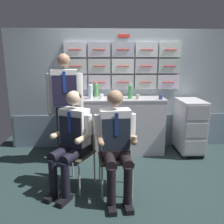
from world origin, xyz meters
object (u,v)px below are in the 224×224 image
(service_trolley, at_px, (189,125))
(paper_cup_blue, at_px, (161,97))
(crew_member_center, at_px, (116,139))
(crew_member_standing, at_px, (65,100))
(folding_chair_center, at_px, (114,149))
(sparkling_bottle_green, at_px, (130,91))
(crew_member_left, at_px, (71,137))
(folding_chair_left, at_px, (79,145))

(service_trolley, xyz_separation_m, paper_cup_blue, (-0.54, -0.03, 0.51))
(crew_member_center, bearing_deg, crew_member_standing, 128.20)
(folding_chair_center, xyz_separation_m, sparkling_bottle_green, (0.33, 1.13, 0.56))
(crew_member_left, height_order, paper_cup_blue, crew_member_left)
(service_trolley, distance_m, sparkling_bottle_green, 1.20)
(crew_member_left, bearing_deg, paper_cup_blue, 37.43)
(service_trolley, height_order, paper_cup_blue, paper_cup_blue)
(crew_member_left, distance_m, crew_member_center, 0.57)
(folding_chair_left, relative_size, sparkling_bottle_green, 3.30)
(crew_member_standing, bearing_deg, crew_member_center, -51.80)
(crew_member_left, distance_m, sparkling_bottle_green, 1.48)
(crew_member_center, relative_size, sparkling_bottle_green, 4.93)
(service_trolley, bearing_deg, crew_member_left, -150.50)
(service_trolley, bearing_deg, crew_member_standing, -171.19)
(service_trolley, relative_size, paper_cup_blue, 12.53)
(folding_chair_left, distance_m, crew_member_standing, 0.83)
(folding_chair_center, distance_m, crew_member_center, 0.24)
(folding_chair_center, height_order, sparkling_bottle_green, sparkling_bottle_green)
(crew_member_left, distance_m, paper_cup_blue, 1.75)
(crew_member_left, xyz_separation_m, folding_chair_center, (0.53, 0.01, -0.16))
(service_trolley, height_order, folding_chair_center, service_trolley)
(crew_member_left, xyz_separation_m, crew_member_center, (0.55, -0.15, 0.02))
(folding_chair_left, bearing_deg, service_trolley, 27.12)
(crew_member_left, relative_size, crew_member_standing, 0.74)
(crew_member_left, bearing_deg, crew_member_center, -15.66)
(folding_chair_center, distance_m, crew_member_standing, 1.14)
(crew_member_center, bearing_deg, service_trolley, 42.17)
(folding_chair_left, height_order, folding_chair_center, same)
(folding_chair_left, height_order, crew_member_center, crew_member_center)
(service_trolley, bearing_deg, folding_chair_center, -142.05)
(folding_chair_left, xyz_separation_m, folding_chair_center, (0.45, -0.14, 0.00))
(crew_member_left, height_order, crew_member_center, crew_member_center)
(service_trolley, bearing_deg, sparkling_bottle_green, 176.95)
(folding_chair_center, xyz_separation_m, crew_member_center, (0.01, -0.16, 0.18))
(service_trolley, bearing_deg, paper_cup_blue, -176.49)
(folding_chair_left, bearing_deg, paper_cup_blue, 35.04)
(folding_chair_center, bearing_deg, crew_member_left, -179.32)
(service_trolley, relative_size, sparkling_bottle_green, 3.64)
(crew_member_standing, bearing_deg, folding_chair_center, -46.94)
(crew_member_standing, bearing_deg, paper_cup_blue, 10.65)
(service_trolley, xyz_separation_m, crew_member_left, (-1.91, -1.08, 0.19))
(service_trolley, distance_m, folding_chair_left, 2.06)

